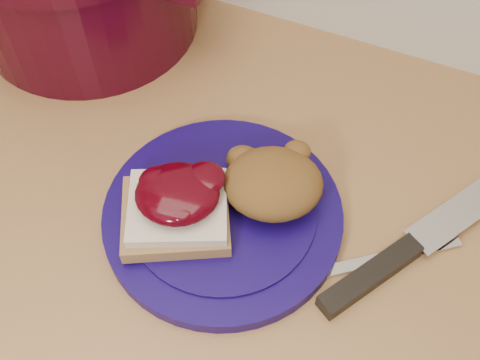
% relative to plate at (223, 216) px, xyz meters
% --- Properties ---
extents(base_cabinet, '(4.00, 0.60, 0.86)m').
position_rel_plate_xyz_m(base_cabinet, '(-0.05, 0.01, -0.48)').
color(base_cabinet, beige).
rests_on(base_cabinet, floor).
extents(plate, '(0.31, 0.31, 0.02)m').
position_rel_plate_xyz_m(plate, '(0.00, 0.00, 0.00)').
color(plate, '#100547').
rests_on(plate, wood_countertop).
extents(sandwich, '(0.13, 0.13, 0.05)m').
position_rel_plate_xyz_m(sandwich, '(-0.04, -0.03, 0.03)').
color(sandwich, olive).
rests_on(sandwich, plate).
extents(stuffing_mound, '(0.12, 0.11, 0.05)m').
position_rel_plate_xyz_m(stuffing_mound, '(0.04, 0.03, 0.04)').
color(stuffing_mound, brown).
rests_on(stuffing_mound, plate).
extents(chef_knife, '(0.18, 0.28, 0.02)m').
position_rel_plate_xyz_m(chef_knife, '(0.18, 0.03, 0.00)').
color(chef_knife, black).
rests_on(chef_knife, wood_countertop).
extents(butter_knife, '(0.13, 0.10, 0.00)m').
position_rel_plate_xyz_m(butter_knife, '(0.16, 0.02, -0.00)').
color(butter_knife, silver).
rests_on(butter_knife, wood_countertop).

